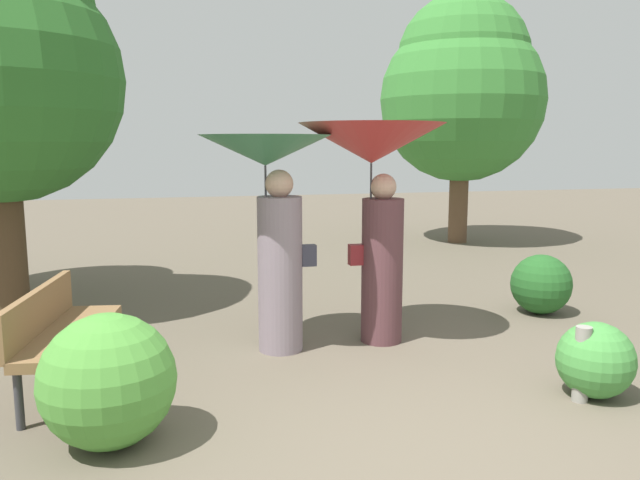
{
  "coord_description": "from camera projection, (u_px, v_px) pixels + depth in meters",
  "views": [
    {
      "loc": [
        -1.53,
        -3.42,
        1.95
      ],
      "look_at": [
        0.0,
        2.72,
        0.97
      ],
      "focal_mm": 34.87,
      "sensor_mm": 36.0,
      "label": 1
    }
  ],
  "objects": [
    {
      "name": "person_left",
      "position": [
        271.0,
        199.0,
        5.72
      ],
      "size": [
        1.21,
        1.21,
        2.03
      ],
      "rotation": [
        0.0,
        0.0,
        1.49
      ],
      "color": "gray",
      "rests_on": "ground"
    },
    {
      "name": "path_marker_post",
      "position": [
        582.0,
        364.0,
        4.71
      ],
      "size": [
        0.12,
        0.12,
        0.59
      ],
      "primitive_type": "cylinder",
      "color": "gray",
      "rests_on": "ground"
    },
    {
      "name": "bush_path_left",
      "position": [
        595.0,
        360.0,
        4.8
      ],
      "size": [
        0.59,
        0.59,
        0.59
      ],
      "primitive_type": "sphere",
      "color": "#428C3D",
      "rests_on": "ground"
    },
    {
      "name": "person_right",
      "position": [
        374.0,
        175.0,
        5.95
      ],
      "size": [
        1.4,
        1.4,
        2.14
      ],
      "rotation": [
        0.0,
        0.0,
        1.49
      ],
      "color": "#563338",
      "rests_on": "ground"
    },
    {
      "name": "park_bench",
      "position": [
        60.0,
        329.0,
        4.87
      ],
      "size": [
        0.71,
        1.56,
        0.83
      ],
      "rotation": [
        0.0,
        0.0,
        1.42
      ],
      "color": "#38383D",
      "rests_on": "ground"
    },
    {
      "name": "tree_near_right",
      "position": [
        462.0,
        87.0,
        11.98
      ],
      "size": [
        3.16,
        3.16,
        4.8
      ],
      "color": "brown",
      "rests_on": "ground"
    },
    {
      "name": "bush_path_right",
      "position": [
        541.0,
        284.0,
        7.16
      ],
      "size": [
        0.69,
        0.69,
        0.69
      ],
      "primitive_type": "sphere",
      "color": "#235B23",
      "rests_on": "ground"
    },
    {
      "name": "bush_behind_bench",
      "position": [
        108.0,
        381.0,
        4.0
      ],
      "size": [
        0.88,
        0.88,
        0.88
      ],
      "primitive_type": "sphere",
      "color": "#4C9338",
      "rests_on": "ground"
    },
    {
      "name": "ground_plane",
      "position": [
        423.0,
        454.0,
        3.94
      ],
      "size": [
        40.0,
        40.0,
        0.0
      ],
      "primitive_type": "plane",
      "color": "brown"
    }
  ]
}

